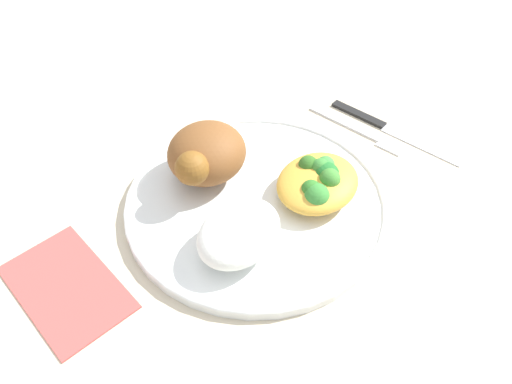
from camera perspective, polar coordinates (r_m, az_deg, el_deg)
The scene contains 8 objects.
ground_plane at distance 0.59m, azimuth -0.00°, elevation -1.60°, with size 2.00×2.00×0.00m, color beige.
plate at distance 0.58m, azimuth -0.00°, elevation -1.13°, with size 0.29×0.29×0.01m.
roasted_chicken at distance 0.58m, azimuth -5.54°, elevation 4.21°, with size 0.10×0.09×0.06m.
rice_pile at distance 0.52m, azimuth -1.89°, elevation -4.52°, with size 0.10×0.07×0.04m, color white.
mac_cheese_with_broccoli at distance 0.57m, azimuth 6.90°, elevation 1.16°, with size 0.10×0.09×0.04m.
fork at distance 0.69m, azimuth 11.51°, elevation 6.64°, with size 0.02×0.14×0.01m.
knife at distance 0.71m, azimuth 13.90°, elevation 7.17°, with size 0.03×0.19×0.01m.
napkin at distance 0.55m, azimuth -20.18°, elevation -9.78°, with size 0.08×0.14×0.00m, color #DB4C47.
Camera 1 is at (0.32, 0.24, 0.43)m, focal length 36.25 mm.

